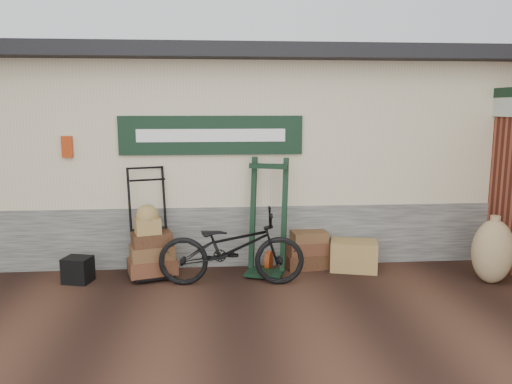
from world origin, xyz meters
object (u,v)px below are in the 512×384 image
green_barrow (268,217)px  suitcase_stack (307,249)px  porter_trolley (149,221)px  bicycle (231,244)px  wicker_hamper (354,255)px  black_trunk (78,270)px

green_barrow → suitcase_stack: size_ratio=2.61×
porter_trolley → bicycle: size_ratio=0.80×
porter_trolley → suitcase_stack: size_ratio=2.46×
suitcase_stack → green_barrow: bearing=-160.7°
wicker_hamper → black_trunk: wicker_hamper is taller
wicker_hamper → porter_trolley: bearing=179.3°
wicker_hamper → black_trunk: 3.87m
porter_trolley → green_barrow: (1.65, -0.08, 0.05)m
green_barrow → suitcase_stack: 0.85m
porter_trolley → wicker_hamper: (2.92, -0.03, -0.56)m
bicycle → suitcase_stack: bearing=-58.0°
porter_trolley → bicycle: porter_trolley is taller
suitcase_stack → bicycle: bearing=-151.1°
porter_trolley → suitcase_stack: (2.27, 0.14, -0.50)m
suitcase_stack → bicycle: bicycle is taller
wicker_hamper → black_trunk: bearing=-177.0°
bicycle → green_barrow: bearing=-48.7°
porter_trolley → wicker_hamper: bearing=-17.0°
porter_trolley → bicycle: bearing=-39.7°
black_trunk → green_barrow: bearing=3.5°
porter_trolley → suitcase_stack: 2.32m
suitcase_stack → wicker_hamper: suitcase_stack is taller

